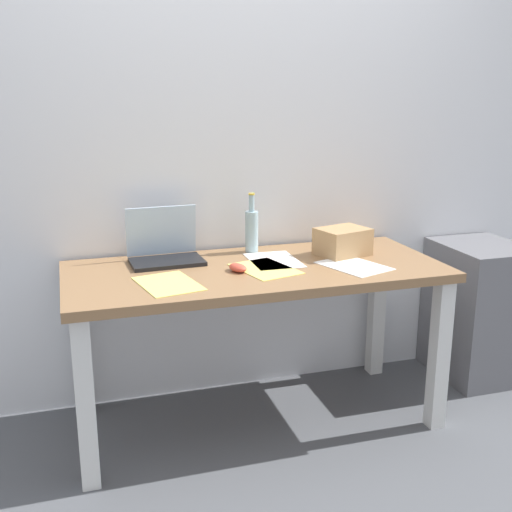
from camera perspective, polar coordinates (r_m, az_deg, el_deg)
ground_plane at (r=3.00m, az=0.00°, el=-14.59°), size 8.00×8.00×0.00m
back_wall at (r=3.01m, az=-2.37°, el=11.53°), size 5.20×0.08×2.60m
desk at (r=2.75m, az=0.00°, el=-3.09°), size 1.63×0.71×0.73m
laptop_left at (r=2.82m, az=-8.30°, el=0.58°), size 0.33×0.23×0.24m
beer_bottle at (r=2.94m, az=-0.40°, el=2.42°), size 0.06×0.06×0.28m
computer_mouse at (r=2.65m, az=-1.66°, el=-1.07°), size 0.09×0.11×0.03m
cardboard_box at (r=2.93m, az=7.88°, el=1.30°), size 0.26×0.23×0.13m
paper_sheet_center at (r=2.68m, az=0.85°, el=-1.17°), size 0.28×0.34×0.00m
paper_sheet_front_left at (r=2.51m, az=-7.99°, el=-2.51°), size 0.26×0.33×0.00m
paper_sheet_front_right at (r=2.76m, az=8.91°, el=-0.89°), size 0.30×0.35×0.00m
paper_sheet_near_back at (r=2.82m, az=1.63°, el=-0.40°), size 0.22×0.30×0.00m
filing_cabinet at (r=3.50m, az=19.53°, el=-4.68°), size 0.40×0.48×0.71m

